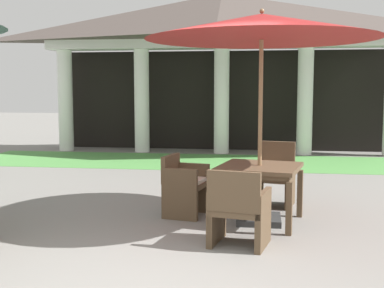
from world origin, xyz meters
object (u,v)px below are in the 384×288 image
Objects in this scene: patio_chair_mid_left_west at (184,186)px; patio_chair_mid_left_south at (239,210)px; patio_table_mid_left at (260,173)px; patio_chair_mid_left_north at (274,178)px; patio_umbrella_mid_left at (262,29)px.

patio_chair_mid_left_west is 1.46m from patio_chair_mid_left_south.
patio_table_mid_left is 1.06m from patio_chair_mid_left_north.
patio_umbrella_mid_left is 3.38× the size of patio_chair_mid_left_south.
patio_chair_mid_left_south is (0.79, -1.23, -0.01)m from patio_chair_mid_left_west.
patio_chair_mid_left_west is 1.46m from patio_chair_mid_left_north.
patio_umbrella_mid_left is 2.28m from patio_chair_mid_left_north.
patio_chair_mid_left_south is (-0.21, -1.01, -2.05)m from patio_umbrella_mid_left.
patio_umbrella_mid_left is at bearing 90.00° from patio_chair_mid_left_west.
patio_chair_mid_left_north reaches higher than patio_chair_mid_left_south.
patio_chair_mid_left_north is (0.21, 1.01, -2.03)m from patio_umbrella_mid_left.
patio_chair_mid_left_south reaches higher than patio_chair_mid_left_west.
patio_umbrella_mid_left is 3.54× the size of patio_chair_mid_left_west.
patio_umbrella_mid_left is at bearing 90.00° from patio_chair_mid_left_south.
patio_chair_mid_left_north is at bearing 78.05° from patio_table_mid_left.
patio_table_mid_left is 1.07m from patio_chair_mid_left_south.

